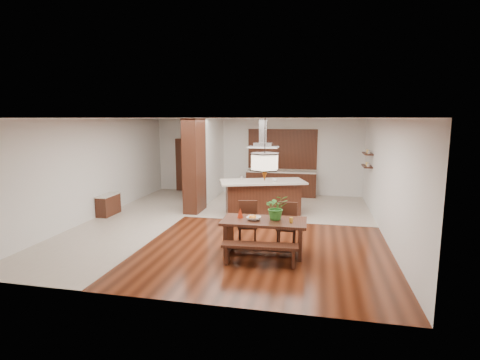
% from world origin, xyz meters
% --- Properties ---
extents(room_shell, '(9.00, 9.04, 2.92)m').
position_xyz_m(room_shell, '(0.00, 0.00, 2.06)').
color(room_shell, '#39160A').
rests_on(room_shell, ground).
extents(tile_hallway, '(2.50, 9.00, 0.01)m').
position_xyz_m(tile_hallway, '(-2.75, 0.00, 0.01)').
color(tile_hallway, beige).
rests_on(tile_hallway, ground).
extents(tile_kitchen, '(5.50, 4.00, 0.01)m').
position_xyz_m(tile_kitchen, '(1.25, 2.50, 0.01)').
color(tile_kitchen, beige).
rests_on(tile_kitchen, ground).
extents(soffit_band, '(8.00, 9.00, 0.02)m').
position_xyz_m(soffit_band, '(0.00, 0.00, 2.88)').
color(soffit_band, '#3F1C0F').
rests_on(soffit_band, room_shell).
extents(partition_pier, '(0.45, 1.00, 2.90)m').
position_xyz_m(partition_pier, '(-1.40, 1.20, 1.45)').
color(partition_pier, black).
rests_on(partition_pier, ground).
extents(partition_stub, '(0.18, 2.40, 2.90)m').
position_xyz_m(partition_stub, '(-1.40, 3.30, 1.45)').
color(partition_stub, silver).
rests_on(partition_stub, ground).
extents(hallway_console, '(0.37, 0.88, 0.63)m').
position_xyz_m(hallway_console, '(-3.81, 0.20, 0.32)').
color(hallway_console, black).
rests_on(hallway_console, ground).
extents(hallway_doorway, '(1.10, 0.20, 2.10)m').
position_xyz_m(hallway_doorway, '(-2.70, 4.40, 1.05)').
color(hallway_doorway, black).
rests_on(hallway_doorway, ground).
extents(rear_counter, '(2.60, 0.62, 0.95)m').
position_xyz_m(rear_counter, '(1.00, 4.20, 0.48)').
color(rear_counter, black).
rests_on(rear_counter, ground).
extents(kitchen_window, '(2.60, 0.08, 1.50)m').
position_xyz_m(kitchen_window, '(1.00, 4.46, 1.75)').
color(kitchen_window, '#A45D31').
rests_on(kitchen_window, room_shell).
extents(shelf_lower, '(0.26, 0.90, 0.04)m').
position_xyz_m(shelf_lower, '(3.87, 2.60, 1.40)').
color(shelf_lower, black).
rests_on(shelf_lower, room_shell).
extents(shelf_upper, '(0.26, 0.90, 0.04)m').
position_xyz_m(shelf_upper, '(3.87, 2.60, 1.80)').
color(shelf_upper, black).
rests_on(shelf_upper, room_shell).
extents(dining_table, '(1.82, 0.94, 0.75)m').
position_xyz_m(dining_table, '(1.26, -2.06, 0.55)').
color(dining_table, black).
rests_on(dining_table, ground).
extents(dining_bench, '(1.53, 0.44, 0.43)m').
position_xyz_m(dining_bench, '(1.28, -2.71, 0.21)').
color(dining_bench, black).
rests_on(dining_bench, ground).
extents(dining_chair_left, '(0.50, 0.50, 0.99)m').
position_xyz_m(dining_chair_left, '(0.80, -1.52, 0.50)').
color(dining_chair_left, black).
rests_on(dining_chair_left, ground).
extents(dining_chair_right, '(0.44, 0.44, 0.99)m').
position_xyz_m(dining_chair_right, '(1.70, -1.50, 0.50)').
color(dining_chair_right, black).
rests_on(dining_chair_right, ground).
extents(pendant_lantern, '(0.64, 0.64, 1.31)m').
position_xyz_m(pendant_lantern, '(1.26, -2.06, 2.25)').
color(pendant_lantern, '#FAE2C0').
rests_on(pendant_lantern, room_shell).
extents(foliage_plant, '(0.61, 0.57, 0.54)m').
position_xyz_m(foliage_plant, '(1.51, -1.97, 1.02)').
color(foliage_plant, '#2F7A28').
rests_on(foliage_plant, dining_table).
extents(fruit_bowl, '(0.33, 0.33, 0.07)m').
position_xyz_m(fruit_bowl, '(1.05, -2.11, 0.78)').
color(fruit_bowl, beige).
rests_on(fruit_bowl, dining_table).
extents(napkin_cone, '(0.18, 0.18, 0.21)m').
position_xyz_m(napkin_cone, '(0.73, -1.99, 0.85)').
color(napkin_cone, '#A8240C').
rests_on(napkin_cone, dining_table).
extents(gold_ornament, '(0.08, 0.08, 0.11)m').
position_xyz_m(gold_ornament, '(1.84, -2.14, 0.80)').
color(gold_ornament, gold).
rests_on(gold_ornament, dining_table).
extents(kitchen_island, '(2.74, 1.84, 1.04)m').
position_xyz_m(kitchen_island, '(0.73, 1.29, 0.53)').
color(kitchen_island, black).
rests_on(kitchen_island, ground).
extents(range_hood, '(0.90, 0.55, 0.87)m').
position_xyz_m(range_hood, '(0.73, 1.30, 2.46)').
color(range_hood, silver).
rests_on(range_hood, room_shell).
extents(island_cup, '(0.16, 0.16, 0.10)m').
position_xyz_m(island_cup, '(1.10, 1.16, 1.09)').
color(island_cup, silver).
rests_on(island_cup, kitchen_island).
extents(microwave, '(0.51, 0.37, 0.27)m').
position_xyz_m(microwave, '(0.19, 4.20, 1.09)').
color(microwave, '#AFB1B6').
rests_on(microwave, rear_counter).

